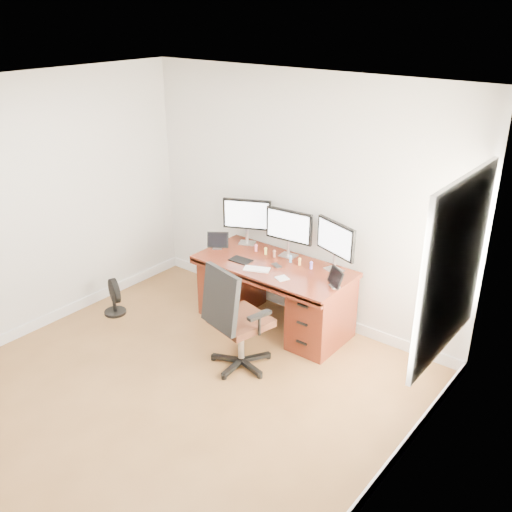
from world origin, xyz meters
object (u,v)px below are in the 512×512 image
Objects in this scene: office_chair at (237,335)px; desk at (275,292)px; floor_fan at (114,297)px; keyboard at (257,269)px; monitor_center at (289,227)px.

desk is at bearing 115.23° from office_chair.
office_chair is at bearing -77.60° from desk.
floor_fan is 1.77m from keyboard.
desk is 6.31× the size of keyboard.
floor_fan is (-1.59, -0.95, -0.19)m from desk.
floor_fan is 2.17m from monitor_center.
floor_fan is at bearing -179.98° from keyboard.
desk is 1.55× the size of office_chair.
floor_fan is (-1.78, -0.07, -0.15)m from office_chair.
monitor_center reaches higher than keyboard.
floor_fan is at bearing -149.22° from desk.
keyboard reaches higher than floor_fan.
desk is 3.09× the size of monitor_center.
monitor_center is 2.05× the size of keyboard.
desk is 3.97× the size of floor_fan.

